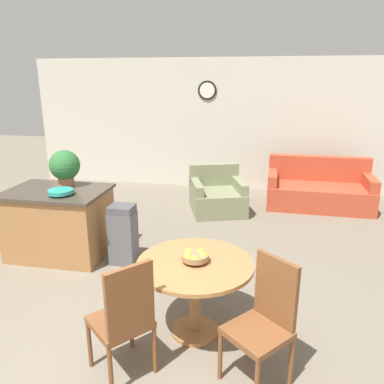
% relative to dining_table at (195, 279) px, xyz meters
% --- Properties ---
extents(wall_back, '(8.00, 0.09, 2.70)m').
position_rel_dining_table_xyz_m(wall_back, '(-0.44, 4.97, 0.78)').
color(wall_back, beige).
rests_on(wall_back, ground_plane).
extents(dining_table, '(1.05, 1.05, 0.73)m').
position_rel_dining_table_xyz_m(dining_table, '(0.00, 0.00, 0.00)').
color(dining_table, '#9E6B3D').
rests_on(dining_table, ground_plane).
extents(dining_chair_near_left, '(0.59, 0.59, 1.02)m').
position_rel_dining_table_xyz_m(dining_chair_near_left, '(-0.44, -0.62, -0.02)').
color(dining_chair_near_left, brown).
rests_on(dining_chair_near_left, ground_plane).
extents(dining_chair_near_right, '(0.59, 0.59, 1.02)m').
position_rel_dining_table_xyz_m(dining_chair_near_right, '(0.62, -0.44, -0.02)').
color(dining_chair_near_right, brown).
rests_on(dining_chair_near_right, ground_plane).
extents(fruit_bowl, '(0.24, 0.24, 0.10)m').
position_rel_dining_table_xyz_m(fruit_bowl, '(-0.00, -0.00, 0.22)').
color(fruit_bowl, olive).
rests_on(fruit_bowl, dining_table).
extents(kitchen_island, '(1.28, 0.90, 0.91)m').
position_rel_dining_table_xyz_m(kitchen_island, '(-2.07, 1.28, -0.11)').
color(kitchen_island, '#9E6B3D').
rests_on(kitchen_island, ground_plane).
extents(teal_bowl, '(0.31, 0.31, 0.07)m').
position_rel_dining_table_xyz_m(teal_bowl, '(-1.89, 1.10, 0.38)').
color(teal_bowl, teal).
rests_on(teal_bowl, kitchen_island).
extents(potted_plant, '(0.40, 0.40, 0.48)m').
position_rel_dining_table_xyz_m(potted_plant, '(-2.03, 1.50, 0.60)').
color(potted_plant, '#A36642').
rests_on(potted_plant, kitchen_island).
extents(trash_bin, '(0.32, 0.28, 0.77)m').
position_rel_dining_table_xyz_m(trash_bin, '(-1.16, 1.22, -0.18)').
color(trash_bin, '#56565B').
rests_on(trash_bin, ground_plane).
extents(couch, '(1.87, 1.01, 0.88)m').
position_rel_dining_table_xyz_m(couch, '(1.59, 4.03, -0.27)').
color(couch, '#B24228').
rests_on(couch, ground_plane).
extents(armchair, '(1.15, 1.18, 0.80)m').
position_rel_dining_table_xyz_m(armchair, '(-0.22, 3.40, -0.29)').
color(armchair, '#7A7F5B').
rests_on(armchair, ground_plane).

